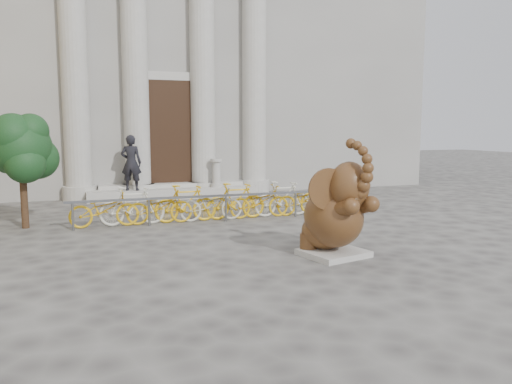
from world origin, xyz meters
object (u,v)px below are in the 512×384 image
object	(u,v)px
elephant_statue	(336,214)
pedestrian	(131,163)
tree	(22,149)
bike_rack	(223,202)

from	to	relation	value
elephant_statue	pedestrian	world-z (taller)	elephant_statue
tree	bike_rack	bearing A→B (deg)	-5.49
pedestrian	tree	bearing A→B (deg)	73.19
elephant_statue	bike_rack	xyz separation A→B (m)	(-1.01, 4.52, -0.33)
elephant_statue	tree	bearing A→B (deg)	125.87
elephant_statue	bike_rack	size ratio (longest dim) A/B	0.28
bike_rack	pedestrian	world-z (taller)	pedestrian
bike_rack	tree	xyz separation A→B (m)	(-4.94, 0.48, 1.48)
elephant_statue	pedestrian	distance (m)	9.53
bike_rack	elephant_statue	bearing A→B (deg)	-77.40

